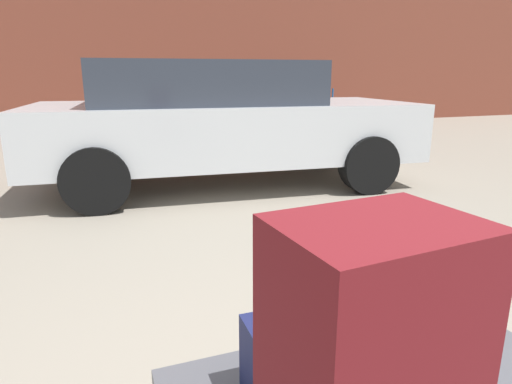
% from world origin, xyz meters
% --- Properties ---
extents(suitcase_navy_rear_right, '(0.57, 0.41, 0.25)m').
position_xyz_m(suitcase_navy_rear_right, '(-0.12, 0.07, 0.46)').
color(suitcase_navy_rear_right, '#191E47').
rests_on(suitcase_navy_rear_right, luggage_cart).
extents(parked_car, '(4.45, 2.23, 1.42)m').
position_xyz_m(parked_car, '(0.65, 4.15, 0.76)').
color(parked_car, silver).
rests_on(parked_car, ground_plane).
extents(bicycle_leaning, '(1.74, 0.39, 0.96)m').
position_xyz_m(bicycle_leaning, '(4.41, 8.92, 0.37)').
color(bicycle_leaning, black).
rests_on(bicycle_leaning, ground_plane).
extents(bollard_kerb_near, '(0.25, 0.25, 0.70)m').
position_xyz_m(bollard_kerb_near, '(2.08, 7.83, 0.35)').
color(bollard_kerb_near, '#72665B').
rests_on(bollard_kerb_near, ground_plane).
extents(bollard_kerb_mid, '(0.25, 0.25, 0.70)m').
position_xyz_m(bollard_kerb_mid, '(3.36, 7.83, 0.35)').
color(bollard_kerb_mid, '#72665B').
rests_on(bollard_kerb_mid, ground_plane).
extents(bollard_kerb_far, '(0.25, 0.25, 0.70)m').
position_xyz_m(bollard_kerb_far, '(4.53, 7.83, 0.35)').
color(bollard_kerb_far, '#72665B').
rests_on(bollard_kerb_far, ground_plane).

